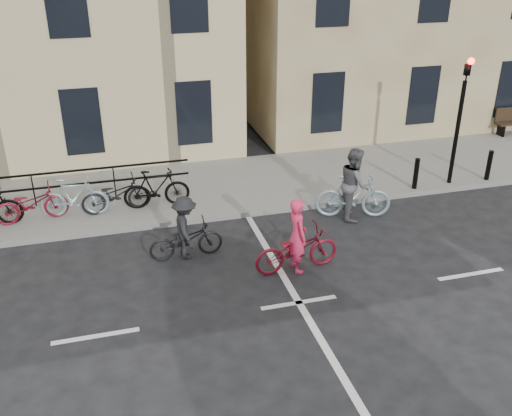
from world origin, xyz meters
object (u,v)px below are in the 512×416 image
object	(u,v)px
traffic_light	(461,106)
cyclist_grey	(354,190)
cyclist_pink	(297,246)
cyclist_dark	(186,234)

from	to	relation	value
traffic_light	cyclist_grey	size ratio (longest dim) A/B	1.91
cyclist_pink	traffic_light	bearing A→B (deg)	-66.28
traffic_light	cyclist_pink	size ratio (longest dim) A/B	1.97
traffic_light	cyclist_grey	xyz separation A→B (m)	(-3.55, -1.02, -1.68)
traffic_light	cyclist_dark	distance (m)	8.52
traffic_light	cyclist_pink	world-z (taller)	traffic_light
cyclist_pink	cyclist_dark	xyz separation A→B (m)	(-2.26, 1.19, -0.00)
traffic_light	cyclist_dark	xyz separation A→B (m)	(-8.10, -1.92, -1.86)
cyclist_pink	cyclist_dark	distance (m)	2.56
cyclist_grey	cyclist_dark	world-z (taller)	cyclist_grey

